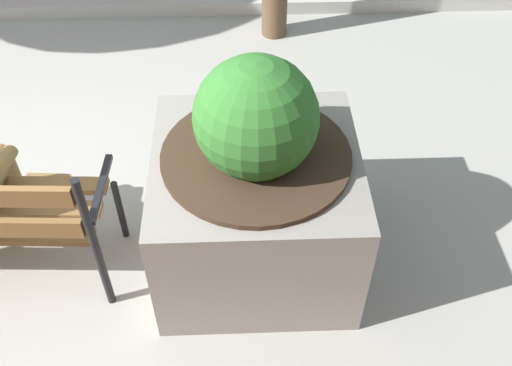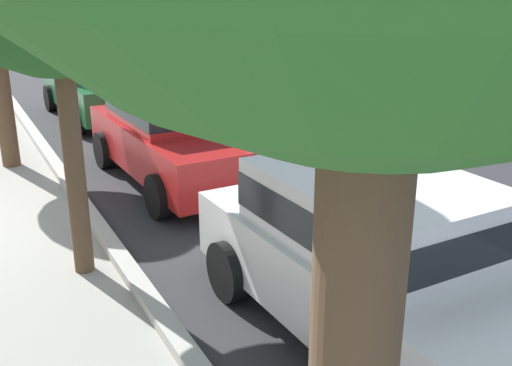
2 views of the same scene
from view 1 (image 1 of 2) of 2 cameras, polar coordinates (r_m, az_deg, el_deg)
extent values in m
cube|color=#B2AFA8|center=(5.93, -18.86, 15.88)|extent=(60.00, 0.20, 0.12)
cylinder|color=black|center=(3.51, -13.10, -2.61)|extent=(0.04, 0.04, 0.45)
cylinder|color=black|center=(3.04, -15.39, -6.06)|extent=(0.04, 0.04, 0.95)
cube|color=black|center=(3.10, -14.91, -0.48)|extent=(0.06, 0.48, 0.03)
cylinder|color=olive|center=(3.33, -23.52, 1.57)|extent=(0.10, 0.27, 0.10)
cube|color=olive|center=(4.08, -23.68, -1.53)|extent=(0.13, 0.25, 0.07)
cylinder|color=olive|center=(3.82, -22.45, -0.09)|extent=(0.11, 0.11, 0.50)
cube|color=olive|center=(4.01, -21.35, -1.63)|extent=(0.13, 0.25, 0.07)
cube|color=olive|center=(3.95, -19.61, -0.83)|extent=(0.29, 0.20, 0.16)
cube|color=gray|center=(3.20, 0.00, -2.62)|extent=(1.06, 1.06, 0.78)
cylinder|color=#38281C|center=(2.91, 0.00, 2.71)|extent=(0.95, 0.95, 0.03)
sphere|color=#2D6B28|center=(2.75, 0.00, 6.38)|extent=(0.60, 0.60, 0.60)
camera|label=2|loc=(7.57, 70.98, 22.91)|focal=42.07mm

